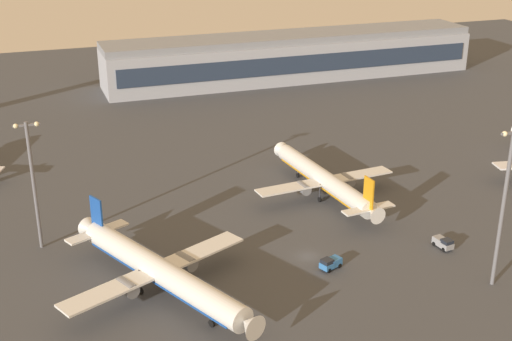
% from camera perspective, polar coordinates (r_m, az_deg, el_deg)
% --- Properties ---
extents(ground_plane, '(416.00, 416.00, 0.00)m').
position_cam_1_polar(ground_plane, '(130.05, 4.30, -7.10)').
color(ground_plane, '#424449').
extents(terminal_building, '(136.78, 22.40, 16.40)m').
position_cam_1_polar(terminal_building, '(255.05, 2.99, 9.42)').
color(terminal_building, '#9EA3AD').
rests_on(terminal_building, ground).
extents(airplane_far_stand, '(34.27, 43.36, 11.81)m').
position_cam_1_polar(airplane_far_stand, '(117.37, -8.05, -8.20)').
color(airplane_far_stand, silver).
rests_on(airplane_far_stand, ground).
extents(airplane_mid_apron, '(33.16, 42.53, 10.90)m').
position_cam_1_polar(airplane_mid_apron, '(153.44, 5.69, -0.76)').
color(airplane_mid_apron, silver).
rests_on(airplane_mid_apron, ground).
extents(maintenance_van, '(2.52, 4.37, 2.25)m').
position_cam_1_polar(maintenance_van, '(136.71, 15.25, -5.79)').
color(maintenance_van, gray).
rests_on(maintenance_van, ground).
extents(cargo_loader, '(4.57, 3.32, 2.25)m').
position_cam_1_polar(cargo_loader, '(125.82, 6.19, -7.63)').
color(cargo_loader, '#3372BF').
rests_on(cargo_loader, ground).
extents(apron_light_central, '(4.80, 0.90, 25.19)m').
position_cam_1_polar(apron_light_central, '(133.32, -17.99, -0.56)').
color(apron_light_central, slate).
rests_on(apron_light_central, ground).
extents(apron_light_west, '(4.80, 0.90, 28.34)m').
position_cam_1_polar(apron_light_west, '(120.92, 19.86, -2.29)').
color(apron_light_west, slate).
rests_on(apron_light_west, ground).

